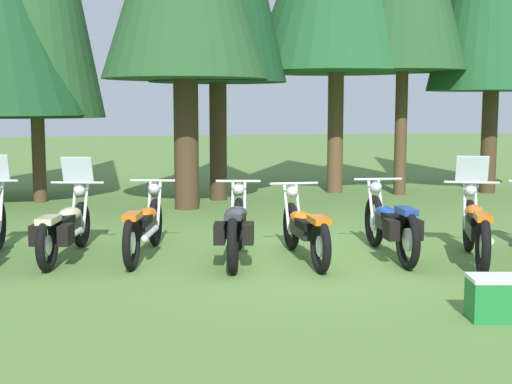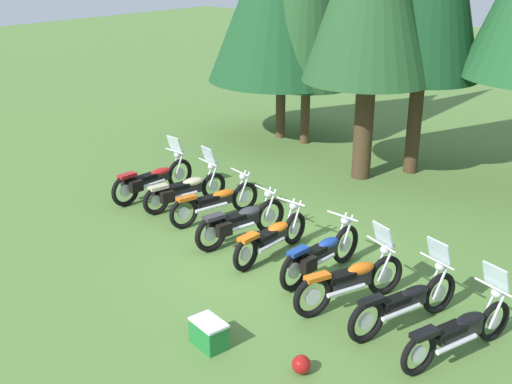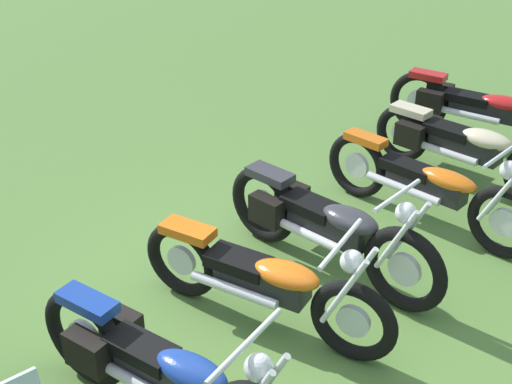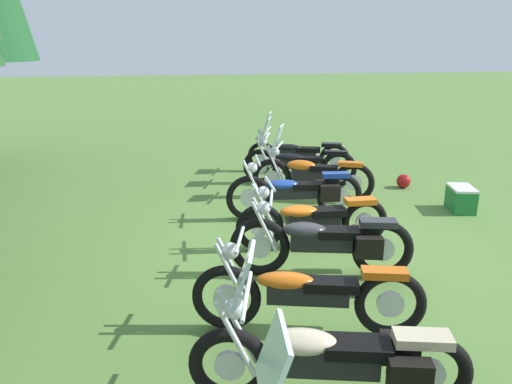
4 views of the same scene
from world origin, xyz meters
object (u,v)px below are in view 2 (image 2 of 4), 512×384
object	(u,v)px
motorcycle_1	(185,189)
motorcycle_6	(352,280)
motorcycle_5	(320,254)
motorcycle_0	(152,179)
motorcycle_2	(216,201)
picnic_cooler	(209,333)
motorcycle_7	(406,301)
dropped_helmet	(301,364)
motorcycle_8	(461,330)
motorcycle_3	(240,221)
motorcycle_4	(272,237)

from	to	relation	value
motorcycle_1	motorcycle_6	distance (m)	5.52
motorcycle_5	motorcycle_0	bearing A→B (deg)	86.50
motorcycle_2	motorcycle_6	size ratio (longest dim) A/B	1.07
motorcycle_2	motorcycle_6	distance (m)	4.47
motorcycle_0	motorcycle_2	distance (m)	2.13
motorcycle_5	picnic_cooler	size ratio (longest dim) A/B	3.48
motorcycle_6	motorcycle_7	size ratio (longest dim) A/B	0.96
dropped_helmet	motorcycle_2	bearing A→B (deg)	144.92
motorcycle_8	motorcycle_7	bearing A→B (deg)	95.84
motorcycle_3	motorcycle_7	world-z (taller)	motorcycle_7
motorcycle_0	motorcycle_3	world-z (taller)	motorcycle_0
motorcycle_2	motorcycle_4	distance (m)	2.20
motorcycle_5	picnic_cooler	world-z (taller)	motorcycle_5
motorcycle_0	dropped_helmet	bearing A→B (deg)	-111.39
motorcycle_7	motorcycle_8	world-z (taller)	motorcycle_7
motorcycle_0	motorcycle_8	size ratio (longest dim) A/B	1.10
motorcycle_7	dropped_helmet	bearing A→B (deg)	-177.40
motorcycle_6	motorcycle_8	xyz separation A→B (m)	(2.02, -0.24, -0.03)
motorcycle_3	picnic_cooler	distance (m)	3.74
motorcycle_6	motorcycle_2	bearing A→B (deg)	95.67
motorcycle_0	motorcycle_3	bearing A→B (deg)	-95.25
motorcycle_3	motorcycle_4	xyz separation A→B (m)	(0.92, -0.11, -0.03)
motorcycle_1	motorcycle_5	bearing A→B (deg)	-87.20
motorcycle_5	dropped_helmet	bearing A→B (deg)	-146.40
motorcycle_2	motorcycle_4	size ratio (longest dim) A/B	1.03
motorcycle_7	motorcycle_8	xyz separation A→B (m)	(1.00, -0.23, -0.01)
motorcycle_0	motorcycle_4	world-z (taller)	motorcycle_0
motorcycle_5	motorcycle_6	world-z (taller)	motorcycle_6
motorcycle_4	picnic_cooler	distance (m)	3.22
motorcycle_3	motorcycle_7	distance (m)	4.18
motorcycle_0	motorcycle_7	world-z (taller)	motorcycle_0
motorcycle_3	motorcycle_6	bearing A→B (deg)	-89.73
motorcycle_4	motorcycle_1	bearing A→B (deg)	77.61
motorcycle_1	dropped_helmet	size ratio (longest dim) A/B	7.85
motorcycle_2	motorcycle_7	distance (m)	5.45
motorcycle_3	motorcycle_6	size ratio (longest dim) A/B	1.04
motorcycle_2	motorcycle_4	xyz separation A→B (m)	(2.10, -0.66, -0.01)
motorcycle_0	dropped_helmet	size ratio (longest dim) A/B	8.60
motorcycle_7	motorcycle_8	size ratio (longest dim) A/B	1.02
motorcycle_1	dropped_helmet	distance (m)	6.72
motorcycle_0	motorcycle_5	size ratio (longest dim) A/B	1.07
motorcycle_3	motorcycle_0	bearing A→B (deg)	93.00
motorcycle_6	picnic_cooler	world-z (taller)	motorcycle_6
dropped_helmet	motorcycle_1	bearing A→B (deg)	149.64
motorcycle_1	motorcycle_3	xyz separation A→B (m)	(2.25, -0.62, 0.01)
motorcycle_5	picnic_cooler	xyz separation A→B (m)	(-0.07, -2.92, -0.24)
motorcycle_7	motorcycle_5	bearing A→B (deg)	93.85
motorcycle_7	motorcycle_8	bearing A→B (deg)	-84.44
motorcycle_2	motorcycle_8	bearing A→B (deg)	-89.05
motorcycle_1	motorcycle_8	distance (m)	7.54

